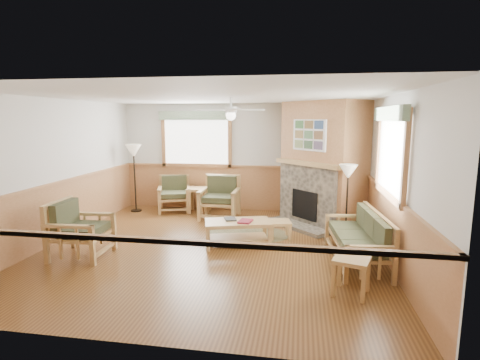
# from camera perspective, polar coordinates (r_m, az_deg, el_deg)

# --- Properties ---
(floor) EXTENTS (6.00, 6.00, 0.01)m
(floor) POSITION_cam_1_polar(r_m,az_deg,el_deg) (6.94, -4.26, -10.30)
(floor) COLOR brown
(floor) RESTS_ON ground
(ceiling) EXTENTS (6.00, 6.00, 0.01)m
(ceiling) POSITION_cam_1_polar(r_m,az_deg,el_deg) (6.55, -4.55, 12.59)
(ceiling) COLOR white
(ceiling) RESTS_ON floor
(wall_back) EXTENTS (6.00, 0.02, 2.70)m
(wall_back) POSITION_cam_1_polar(r_m,az_deg,el_deg) (9.53, -0.16, 3.47)
(wall_back) COLOR silver
(wall_back) RESTS_ON floor
(wall_front) EXTENTS (6.00, 0.02, 2.70)m
(wall_front) POSITION_cam_1_polar(r_m,az_deg,el_deg) (3.82, -15.06, -5.78)
(wall_front) COLOR silver
(wall_front) RESTS_ON floor
(wall_left) EXTENTS (0.02, 6.00, 2.70)m
(wall_left) POSITION_cam_1_polar(r_m,az_deg,el_deg) (7.87, -26.15, 1.26)
(wall_left) COLOR silver
(wall_left) RESTS_ON floor
(wall_right) EXTENTS (0.02, 6.00, 2.70)m
(wall_right) POSITION_cam_1_polar(r_m,az_deg,el_deg) (6.59, 21.87, 0.15)
(wall_right) COLOR silver
(wall_right) RESTS_ON floor
(wainscot) EXTENTS (6.00, 6.00, 1.10)m
(wainscot) POSITION_cam_1_polar(r_m,az_deg,el_deg) (6.77, -4.31, -5.88)
(wainscot) COLOR #AB7346
(wainscot) RESTS_ON floor
(fireplace) EXTENTS (3.11, 3.11, 2.70)m
(fireplace) POSITION_cam_1_polar(r_m,az_deg,el_deg) (8.47, 12.59, 2.51)
(fireplace) COLOR #AB7346
(fireplace) RESTS_ON floor
(window_back) EXTENTS (1.90, 0.16, 1.50)m
(window_back) POSITION_cam_1_polar(r_m,az_deg,el_deg) (9.68, -6.75, 10.49)
(window_back) COLOR white
(window_back) RESTS_ON wall_back
(window_right) EXTENTS (0.16, 1.90, 1.50)m
(window_right) POSITION_cam_1_polar(r_m,az_deg,el_deg) (6.32, 22.56, 10.50)
(window_right) COLOR white
(window_right) RESTS_ON wall_right
(ceiling_fan) EXTENTS (1.59, 1.59, 0.36)m
(ceiling_fan) POSITION_cam_1_polar(r_m,az_deg,el_deg) (6.78, -1.41, 12.17)
(ceiling_fan) COLOR white
(ceiling_fan) RESTS_ON ceiling
(sofa) EXTENTS (1.85, 0.89, 0.82)m
(sofa) POSITION_cam_1_polar(r_m,az_deg,el_deg) (6.45, 17.33, -8.37)
(sofa) COLOR tan
(sofa) RESTS_ON floor
(armchair_back_left) EXTENTS (1.00, 1.00, 0.89)m
(armchair_back_left) POSITION_cam_1_polar(r_m,az_deg,el_deg) (9.62, -9.94, -2.08)
(armchair_back_left) COLOR tan
(armchair_back_left) RESTS_ON floor
(armchair_back_right) EXTENTS (0.88, 0.88, 0.98)m
(armchair_back_right) POSITION_cam_1_polar(r_m,az_deg,el_deg) (8.84, -3.12, -2.67)
(armchair_back_right) COLOR tan
(armchair_back_right) RESTS_ON floor
(armchair_left) EXTENTS (0.90, 0.90, 0.96)m
(armchair_left) POSITION_cam_1_polar(r_m,az_deg,el_deg) (6.92, -23.04, -6.88)
(armchair_left) COLOR tan
(armchair_left) RESTS_ON floor
(coffee_table) EXTENTS (1.30, 0.89, 0.47)m
(coffee_table) POSITION_cam_1_polar(r_m,az_deg,el_deg) (6.95, -0.36, -8.14)
(coffee_table) COLOR tan
(coffee_table) RESTS_ON floor
(end_table_chairs) EXTENTS (0.57, 0.55, 0.61)m
(end_table_chairs) POSITION_cam_1_polar(r_m,az_deg,el_deg) (9.46, -6.27, -3.04)
(end_table_chairs) COLOR tan
(end_table_chairs) RESTS_ON floor
(end_table_sofa) EXTENTS (0.56, 0.55, 0.51)m
(end_table_sofa) POSITION_cam_1_polar(r_m,az_deg,el_deg) (5.35, 16.57, -13.85)
(end_table_sofa) COLOR tan
(end_table_sofa) RESTS_ON floor
(footstool) EXTENTS (0.49, 0.49, 0.36)m
(footstool) POSITION_cam_1_polar(r_m,az_deg,el_deg) (7.41, 6.07, -7.55)
(footstool) COLOR tan
(footstool) RESTS_ON floor
(braided_rug) EXTENTS (2.11, 2.11, 0.01)m
(braided_rug) POSITION_cam_1_polar(r_m,az_deg,el_deg) (7.70, 1.15, -8.20)
(braided_rug) COLOR brown
(braided_rug) RESTS_ON floor
(floor_lamp_left) EXTENTS (0.46, 0.46, 1.70)m
(floor_lamp_left) POSITION_cam_1_polar(r_m,az_deg,el_deg) (9.75, -15.74, 0.29)
(floor_lamp_left) COLOR black
(floor_lamp_left) RESTS_ON floor
(floor_lamp_right) EXTENTS (0.43, 0.43, 1.49)m
(floor_lamp_right) POSITION_cam_1_polar(r_m,az_deg,el_deg) (7.38, 15.97, -3.40)
(floor_lamp_right) COLOR black
(floor_lamp_right) RESTS_ON floor
(book_red) EXTENTS (0.26, 0.33, 0.03)m
(book_red) POSITION_cam_1_polar(r_m,az_deg,el_deg) (6.81, 0.82, -6.18)
(book_red) COLOR maroon
(book_red) RESTS_ON coffee_table
(book_dark) EXTENTS (0.28, 0.32, 0.03)m
(book_dark) POSITION_cam_1_polar(r_m,az_deg,el_deg) (6.97, -1.49, -5.85)
(book_dark) COLOR black
(book_dark) RESTS_ON coffee_table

